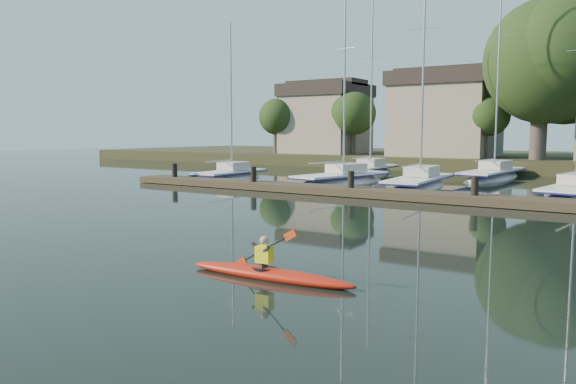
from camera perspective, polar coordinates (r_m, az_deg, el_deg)
The scene contains 10 objects.
ground at distance 14.67m, azimuth -8.19°, elevation -6.24°, with size 160.00×160.00×0.00m, color black.
kayak at distance 12.13m, azimuth -1.96°, elevation -8.07°, with size 4.05×0.79×1.29m.
dock at distance 26.64m, azimuth 12.16°, elevation -0.28°, with size 34.00×2.00×1.80m.
sailboat_0 at distance 36.89m, azimuth -5.88°, elevation 0.98°, with size 2.36×7.21×11.30m.
sailboat_1 at distance 33.96m, azimuth 5.41°, elevation 0.53°, with size 3.74×8.71×13.84m.
sailboat_2 at distance 32.09m, azimuth 13.16°, elevation 0.07°, with size 2.75×9.18×14.98m.
sailboat_3 at distance 30.05m, azimuth 27.04°, elevation -0.84°, with size 3.01×7.69×12.07m.
sailboat_5 at distance 41.43m, azimuth 8.21°, elevation 1.52°, with size 2.45×8.81×14.44m.
sailboat_6 at distance 39.54m, azimuth 20.06°, elevation 0.98°, with size 2.84×10.16×15.95m.
shore at distance 51.61m, azimuth 24.64°, elevation 5.72°, with size 90.00×25.25×12.75m.
Camera 1 is at (9.53, -10.71, 3.14)m, focal length 35.00 mm.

